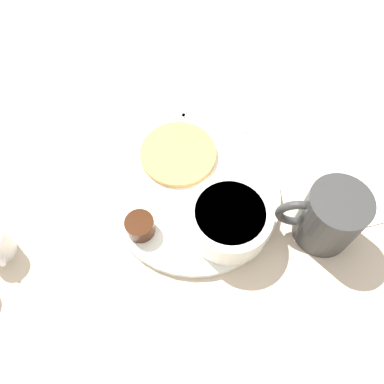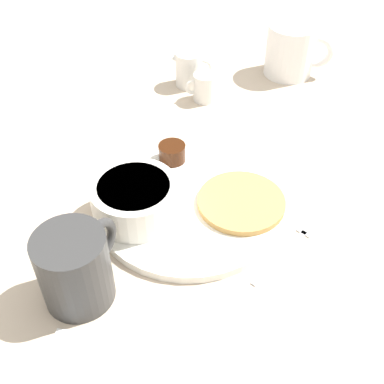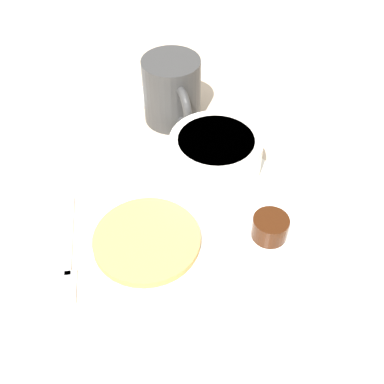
{
  "view_description": "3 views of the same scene",
  "coord_description": "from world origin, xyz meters",
  "px_view_note": "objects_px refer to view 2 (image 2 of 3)",
  "views": [
    {
      "loc": [
        0.14,
        0.23,
        0.5
      ],
      "look_at": [
        0.01,
        0.01,
        0.04
      ],
      "focal_mm": 35.0,
      "sensor_mm": 36.0,
      "label": 1
    },
    {
      "loc": [
        -0.47,
        0.06,
        0.47
      ],
      "look_at": [
        -0.01,
        -0.0,
        0.04
      ],
      "focal_mm": 45.0,
      "sensor_mm": 36.0,
      "label": 2
    },
    {
      "loc": [
        0.21,
        -0.32,
        0.44
      ],
      "look_at": [
        -0.01,
        0.01,
        0.03
      ],
      "focal_mm": 45.0,
      "sensor_mm": 36.0,
      "label": 3
    }
  ],
  "objects_px": {
    "plate": "(189,206)",
    "creamer_pitcher_far": "(189,69)",
    "creamer_pitcher_near": "(205,87)",
    "fork": "(296,240)",
    "bowl": "(135,198)",
    "coffee_mug": "(76,267)",
    "second_mug": "(292,50)"
  },
  "relations": [
    {
      "from": "plate",
      "to": "creamer_pitcher_far",
      "type": "distance_m",
      "value": 0.34
    },
    {
      "from": "creamer_pitcher_far",
      "to": "creamer_pitcher_near",
      "type": "bearing_deg",
      "value": -159.99
    },
    {
      "from": "fork",
      "to": "bowl",
      "type": "bearing_deg",
      "value": 71.54
    },
    {
      "from": "bowl",
      "to": "fork",
      "type": "xyz_separation_m",
      "value": [
        -0.07,
        -0.2,
        -0.04
      ]
    },
    {
      "from": "creamer_pitcher_near",
      "to": "plate",
      "type": "bearing_deg",
      "value": 167.0
    },
    {
      "from": "coffee_mug",
      "to": "fork",
      "type": "relative_size",
      "value": 0.83
    },
    {
      "from": "bowl",
      "to": "creamer_pitcher_far",
      "type": "xyz_separation_m",
      "value": [
        0.34,
        -0.12,
        -0.01
      ]
    },
    {
      "from": "fork",
      "to": "second_mug",
      "type": "xyz_separation_m",
      "value": [
        0.43,
        -0.11,
        0.05
      ]
    },
    {
      "from": "creamer_pitcher_near",
      "to": "second_mug",
      "type": "distance_m",
      "value": 0.19
    },
    {
      "from": "plate",
      "to": "second_mug",
      "type": "xyz_separation_m",
      "value": [
        0.35,
        -0.24,
        0.04
      ]
    },
    {
      "from": "plate",
      "to": "creamer_pitcher_near",
      "type": "height_order",
      "value": "creamer_pitcher_near"
    },
    {
      "from": "bowl",
      "to": "coffee_mug",
      "type": "height_order",
      "value": "coffee_mug"
    },
    {
      "from": "coffee_mug",
      "to": "creamer_pitcher_far",
      "type": "relative_size",
      "value": 1.38
    },
    {
      "from": "coffee_mug",
      "to": "creamer_pitcher_far",
      "type": "height_order",
      "value": "coffee_mug"
    },
    {
      "from": "plate",
      "to": "creamer_pitcher_near",
      "type": "bearing_deg",
      "value": -13.0
    },
    {
      "from": "creamer_pitcher_far",
      "to": "second_mug",
      "type": "distance_m",
      "value": 0.2
    },
    {
      "from": "coffee_mug",
      "to": "bowl",
      "type": "bearing_deg",
      "value": -31.73
    },
    {
      "from": "creamer_pitcher_near",
      "to": "fork",
      "type": "relative_size",
      "value": 0.51
    },
    {
      "from": "coffee_mug",
      "to": "creamer_pitcher_near",
      "type": "height_order",
      "value": "coffee_mug"
    },
    {
      "from": "bowl",
      "to": "second_mug",
      "type": "height_order",
      "value": "second_mug"
    },
    {
      "from": "bowl",
      "to": "creamer_pitcher_far",
      "type": "height_order",
      "value": "creamer_pitcher_far"
    },
    {
      "from": "creamer_pitcher_near",
      "to": "creamer_pitcher_far",
      "type": "xyz_separation_m",
      "value": [
        0.06,
        0.02,
        0.01
      ]
    },
    {
      "from": "plate",
      "to": "coffee_mug",
      "type": "bearing_deg",
      "value": 130.67
    },
    {
      "from": "plate",
      "to": "creamer_pitcher_near",
      "type": "relative_size",
      "value": 4.11
    },
    {
      "from": "plate",
      "to": "second_mug",
      "type": "relative_size",
      "value": 2.06
    },
    {
      "from": "coffee_mug",
      "to": "second_mug",
      "type": "height_order",
      "value": "second_mug"
    },
    {
      "from": "bowl",
      "to": "second_mug",
      "type": "xyz_separation_m",
      "value": [
        0.36,
        -0.31,
        0.01
      ]
    },
    {
      "from": "coffee_mug",
      "to": "fork",
      "type": "xyz_separation_m",
      "value": [
        0.04,
        -0.27,
        -0.05
      ]
    },
    {
      "from": "coffee_mug",
      "to": "creamer_pitcher_near",
      "type": "xyz_separation_m",
      "value": [
        0.4,
        -0.21,
        -0.02
      ]
    },
    {
      "from": "bowl",
      "to": "creamer_pitcher_far",
      "type": "relative_size",
      "value": 1.54
    },
    {
      "from": "bowl",
      "to": "plate",
      "type": "bearing_deg",
      "value": -82.25
    },
    {
      "from": "coffee_mug",
      "to": "creamer_pitcher_near",
      "type": "distance_m",
      "value": 0.45
    }
  ]
}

